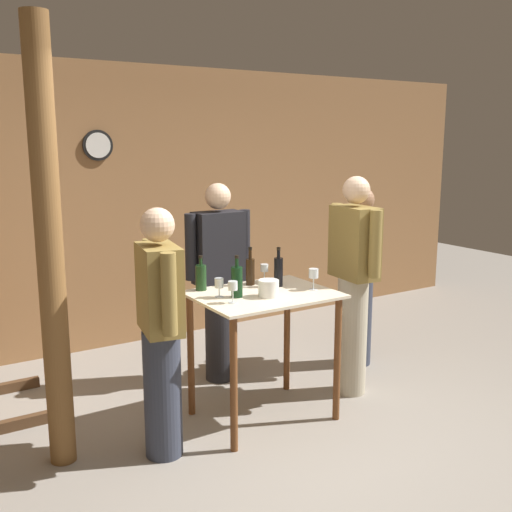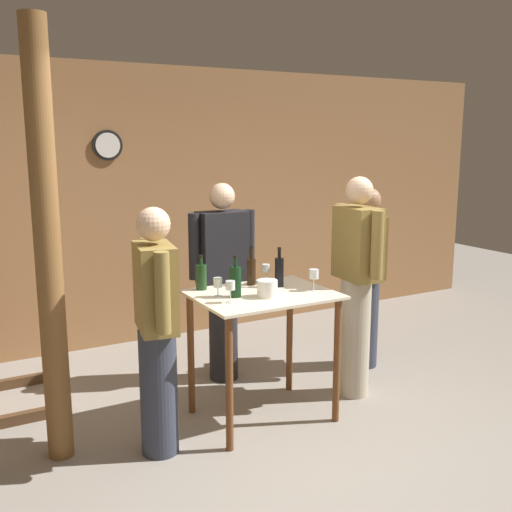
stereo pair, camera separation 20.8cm
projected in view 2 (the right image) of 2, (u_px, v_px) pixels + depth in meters
The scene contains 17 objects.
ground_plane at pixel (299, 451), 3.90m from camera, with size 14.00×14.00×0.00m, color gray.
back_wall at pixel (154, 206), 5.92m from camera, with size 8.40×0.08×2.70m.
tasting_table at pixel (263, 319), 4.25m from camera, with size 0.97×0.75×0.93m.
wooden_post at pixel (48, 249), 3.60m from camera, with size 0.16×0.16×2.70m.
wine_bottle_far_left at pixel (201, 276), 4.30m from camera, with size 0.08×0.08×0.25m.
wine_bottle_left at pixel (236, 281), 4.10m from camera, with size 0.08×0.08×0.29m.
wine_bottle_center at pixel (251, 270), 4.44m from camera, with size 0.07×0.07×0.28m.
wine_bottle_right at pixel (279, 271), 4.38m from camera, with size 0.07×0.07×0.29m.
wine_glass_near_left at pixel (218, 283), 4.11m from camera, with size 0.06×0.06×0.13m.
wine_glass_near_center at pixel (230, 286), 3.95m from camera, with size 0.06×0.06×0.15m.
wine_glass_near_right at pixel (266, 269), 4.50m from camera, with size 0.06×0.06×0.14m.
wine_glass_far_side at pixel (314, 275), 4.27m from camera, with size 0.07×0.07×0.16m.
ice_bucket at pixel (267, 288), 4.11m from camera, with size 0.14×0.14×0.12m.
person_host at pixel (157, 327), 3.74m from camera, with size 0.29×0.58×1.60m.
person_visitor_with_scarf at pixel (223, 278), 4.94m from camera, with size 0.59×0.24×1.66m.
person_visitor_bearded at pixel (356, 282), 4.61m from camera, with size 0.25×0.59×1.73m.
person_visitor_near_door at pixel (366, 274), 5.23m from camera, with size 0.34×0.56×1.59m.
Camera 2 is at (-1.98, -3.00, 2.00)m, focal length 42.00 mm.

